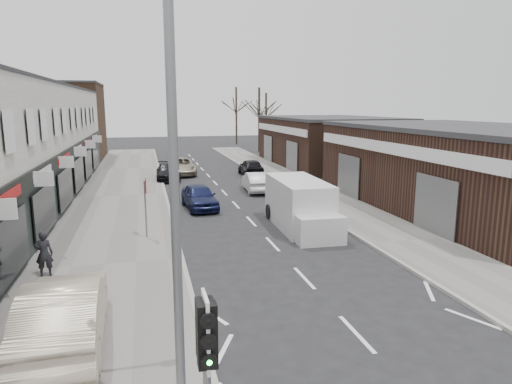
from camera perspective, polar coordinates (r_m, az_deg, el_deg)
ground at (r=11.14m, az=17.29°, el=-21.30°), size 160.00×160.00×0.00m
pavement_left at (r=30.58m, az=-16.55°, el=-0.54°), size 5.50×64.00×0.12m
pavement_right at (r=32.42m, az=6.07°, el=0.48°), size 3.50×64.00×0.12m
brick_block_far at (r=53.67m, az=-22.97°, el=8.00°), size 8.00×10.00×8.00m
right_unit_near at (r=28.41m, az=24.77°, el=2.56°), size 10.00×18.00×4.50m
right_unit_far at (r=45.68m, az=9.03°, el=6.17°), size 10.00×16.00×4.50m
tree_far_a at (r=58.04m, az=0.39°, el=5.03°), size 3.60×3.60×8.00m
tree_far_b at (r=64.44m, az=1.25°, el=5.60°), size 3.60×3.60×7.50m
tree_far_c at (r=69.58m, az=-2.44°, el=5.98°), size 3.60×3.60×8.50m
traffic_light at (r=6.92m, az=-6.22°, el=-18.87°), size 0.28×0.60×3.10m
street_lamp at (r=7.31m, az=-8.81°, el=1.13°), size 2.23×0.22×8.00m
warning_sign at (r=20.31m, az=-13.62°, el=0.19°), size 0.12×0.80×2.70m
white_van at (r=21.99m, az=5.50°, el=-1.68°), size 2.26×6.04×2.33m
sedan_on_pavement at (r=12.20m, az=-22.81°, el=-13.71°), size 1.92×5.07×1.65m
pedestrian at (r=17.08m, az=-24.97°, el=-7.00°), size 0.59×0.40×1.57m
parked_car_left_a at (r=26.25m, az=-7.09°, el=-0.57°), size 2.00×4.21×1.39m
parked_car_left_b at (r=36.80m, az=-10.95°, el=2.50°), size 1.90×4.50×1.30m
parked_car_left_c at (r=39.45m, az=-9.41°, el=3.19°), size 2.41×5.14×1.42m
parked_car_right_a at (r=31.25m, az=-0.01°, el=1.29°), size 1.69×4.17×1.34m
parked_car_right_b at (r=38.39m, az=-0.65°, el=3.13°), size 1.82×4.21×1.41m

